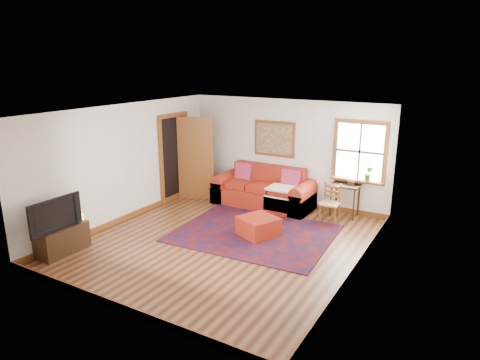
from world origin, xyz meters
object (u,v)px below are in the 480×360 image
Objects in this scene: red_leather_sofa at (264,193)px; ladder_back_chair at (331,202)px; side_table at (345,190)px; media_cabinet at (62,239)px; red_ottoman at (258,227)px.

red_leather_sofa reaches higher than ladder_back_chair.
side_table reaches higher than media_cabinet.
red_leather_sofa is 3.24× the size of side_table.
red_ottoman is 1.78m from ladder_back_chair.
red_ottoman is 2.30m from side_table.
side_table is 0.54m from ladder_back_chair.
ladder_back_chair is (0.97, 1.47, 0.25)m from red_ottoman.
side_table is 5.86m from media_cabinet.
media_cabinet is (-3.83, -4.42, -0.36)m from side_table.
red_leather_sofa reaches higher than side_table.
red_leather_sofa is at bearing 138.01° from red_ottoman.
ladder_back_chair reaches higher than red_ottoman.
side_table is at bearing 84.29° from red_ottoman.
red_leather_sofa is at bearing -172.74° from side_table.
media_cabinet is at bearing -132.97° from ladder_back_chair.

